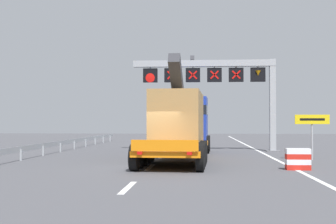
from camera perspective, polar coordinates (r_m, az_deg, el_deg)
ground at (r=19.74m, az=-2.15°, el=-7.16°), size 112.00×112.00×0.00m
lane_markings at (r=38.05m, az=0.76°, el=-4.31°), size 0.20×51.42×0.01m
edge_line_right at (r=31.85m, az=11.46°, el=-4.88°), size 0.20×63.00×0.01m
overhead_lane_gantry at (r=30.89m, az=6.76°, el=4.38°), size 10.05×0.90×6.61m
heavy_haul_truck_orange at (r=25.46m, az=1.86°, el=-1.36°), size 3.60×14.16×5.30m
exit_sign_yellow at (r=24.70m, az=18.04°, el=-1.57°), size 1.80×0.15×2.41m
crash_barrier_striped at (r=19.57m, az=16.36°, el=-5.84°), size 1.00×0.51×0.90m
guardrail_left at (r=33.64m, az=-12.02°, el=-3.74°), size 0.13×29.54×0.76m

